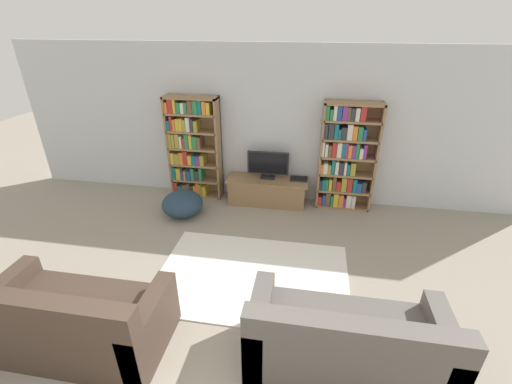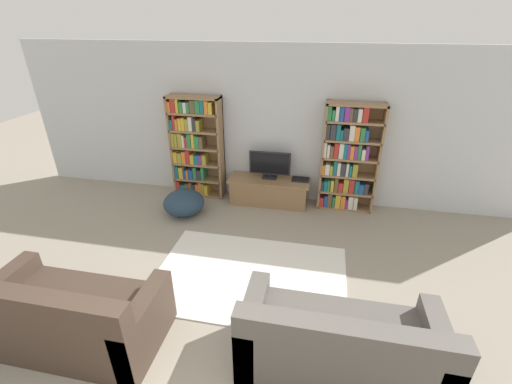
# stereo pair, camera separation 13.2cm
# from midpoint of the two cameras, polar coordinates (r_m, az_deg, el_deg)

# --- Properties ---
(wall_back) EXTENTS (8.80, 0.06, 2.60)m
(wall_back) POSITION_cam_midpoint_polar(r_m,az_deg,el_deg) (5.84, 3.04, 10.90)
(wall_back) COLOR silver
(wall_back) RESTS_ON ground_plane
(bookshelf_left) EXTENTS (0.90, 0.30, 1.79)m
(bookshelf_left) POSITION_cam_midpoint_polar(r_m,az_deg,el_deg) (6.11, -9.62, 7.47)
(bookshelf_left) COLOR #93704C
(bookshelf_left) RESTS_ON ground_plane
(bookshelf_right) EXTENTS (0.90, 0.30, 1.79)m
(bookshelf_right) POSITION_cam_midpoint_polar(r_m,az_deg,el_deg) (5.76, 15.52, 5.39)
(bookshelf_right) COLOR #93704C
(bookshelf_right) RESTS_ON ground_plane
(tv_stand) EXTENTS (1.39, 0.46, 0.45)m
(tv_stand) POSITION_cam_midpoint_polar(r_m,az_deg,el_deg) (5.96, 2.78, 0.16)
(tv_stand) COLOR #8E6B47
(tv_stand) RESTS_ON ground_plane
(television) EXTENTS (0.70, 0.16, 0.48)m
(television) POSITION_cam_midpoint_polar(r_m,az_deg,el_deg) (5.81, 2.97, 4.59)
(television) COLOR black
(television) RESTS_ON tv_stand
(laptop) EXTENTS (0.30, 0.21, 0.03)m
(laptop) POSITION_cam_midpoint_polar(r_m,az_deg,el_deg) (5.88, 8.08, 2.09)
(laptop) COLOR #28282D
(laptop) RESTS_ON tv_stand
(area_rug) EXTENTS (2.39, 1.63, 0.02)m
(area_rug) POSITION_cam_midpoint_polar(r_m,az_deg,el_deg) (4.45, -0.13, -13.86)
(area_rug) COLOR white
(area_rug) RESTS_ON ground_plane
(couch_left_sectional) EXTENTS (1.73, 0.89, 0.89)m
(couch_left_sectional) POSITION_cam_midpoint_polar(r_m,az_deg,el_deg) (3.98, -27.58, -18.08)
(couch_left_sectional) COLOR #423328
(couch_left_sectional) RESTS_ON ground_plane
(couch_right_sofa) EXTENTS (1.77, 0.83, 0.86)m
(couch_right_sofa) POSITION_cam_midpoint_polar(r_m,az_deg,el_deg) (3.46, 14.82, -23.51)
(couch_right_sofa) COLOR #56514C
(couch_right_sofa) RESTS_ON ground_plane
(beanbag_ottoman) EXTENTS (0.67, 0.67, 0.40)m
(beanbag_ottoman) POSITION_cam_midpoint_polar(r_m,az_deg,el_deg) (5.75, -11.28, -1.77)
(beanbag_ottoman) COLOR #23384C
(beanbag_ottoman) RESTS_ON ground_plane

